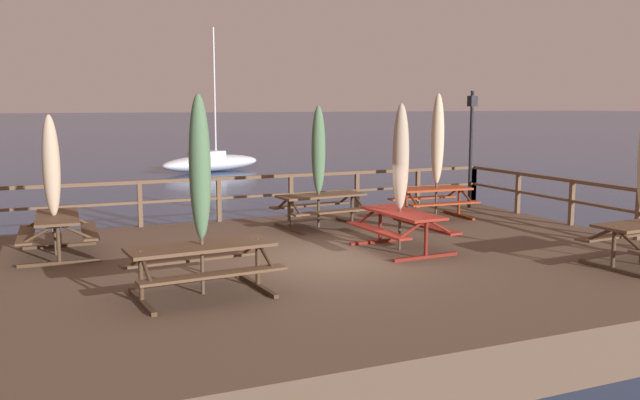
{
  "coord_description": "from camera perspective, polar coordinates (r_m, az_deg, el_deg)",
  "views": [
    {
      "loc": [
        -5.15,
        -11.12,
        3.63
      ],
      "look_at": [
        0.0,
        0.74,
        1.8
      ],
      "focal_mm": 37.89,
      "sensor_mm": 36.0,
      "label": 1
    }
  ],
  "objects": [
    {
      "name": "patio_umbrella_short_back",
      "position": [
        10.08,
        -10.11,
        2.65
      ],
      "size": [
        0.32,
        0.32,
        3.0
      ],
      "color": "#4C3828",
      "rests_on": "wooden_deck"
    },
    {
      "name": "ground_plane",
      "position": [
        12.78,
        1.33,
        -8.43
      ],
      "size": [
        600.0,
        600.0,
        0.0
      ],
      "primitive_type": "plane",
      "color": "navy"
    },
    {
      "name": "patio_umbrella_tall_back_left",
      "position": [
        17.02,
        9.9,
        5.06
      ],
      "size": [
        0.32,
        0.32,
        3.11
      ],
      "color": "#4C3828",
      "rests_on": "wooden_deck"
    },
    {
      "name": "picnic_table_back_left",
      "position": [
        13.63,
        -21.27,
        -2.09
      ],
      "size": [
        1.48,
        2.01,
        0.78
      ],
      "color": "brown",
      "rests_on": "wooden_deck"
    },
    {
      "name": "picnic_table_mid_centre",
      "position": [
        15.68,
        0.11,
        -0.26
      ],
      "size": [
        2.17,
        1.6,
        0.78
      ],
      "color": "brown",
      "rests_on": "wooden_deck"
    },
    {
      "name": "patio_umbrella_tall_mid_right",
      "position": [
        13.55,
        -21.76,
        2.65
      ],
      "size": [
        0.32,
        0.32,
        2.65
      ],
      "color": "#4C3828",
      "rests_on": "wooden_deck"
    },
    {
      "name": "sailboat_distant",
      "position": [
        37.33,
        -9.18,
        3.18
      ],
      "size": [
        6.22,
        3.54,
        7.72
      ],
      "color": "silver",
      "rests_on": "ground"
    },
    {
      "name": "picnic_table_front_left",
      "position": [
        17.15,
        9.54,
        0.33
      ],
      "size": [
        1.94,
        1.5,
        0.78
      ],
      "color": "#993819",
      "rests_on": "wooden_deck"
    },
    {
      "name": "lamp_post_hooked",
      "position": [
        18.79,
        12.66,
        5.68
      ],
      "size": [
        0.46,
        0.59,
        3.2
      ],
      "color": "black",
      "rests_on": "wooden_deck"
    },
    {
      "name": "patio_umbrella_short_mid",
      "position": [
        13.14,
        6.83,
        3.58
      ],
      "size": [
        0.32,
        0.32,
        2.86
      ],
      "color": "#4C3828",
      "rests_on": "wooden_deck"
    },
    {
      "name": "wooden_deck",
      "position": [
        12.67,
        1.34,
        -6.7
      ],
      "size": [
        13.44,
        9.82,
        0.8
      ],
      "primitive_type": "cube",
      "color": "brown",
      "rests_on": "ground"
    },
    {
      "name": "patio_umbrella_tall_mid_left",
      "position": [
        15.51,
        -0.13,
        4.21
      ],
      "size": [
        0.32,
        0.32,
        2.81
      ],
      "color": "#4C3828",
      "rests_on": "wooden_deck"
    },
    {
      "name": "railing_waterside_far",
      "position": [
        16.83,
        -5.47,
        0.92
      ],
      "size": [
        13.24,
        0.1,
        1.09
      ],
      "color": "brown",
      "rests_on": "wooden_deck"
    },
    {
      "name": "railing_side_right",
      "position": [
        16.29,
        22.83,
        0.08
      ],
      "size": [
        0.1,
        9.62,
        1.09
      ],
      "color": "brown",
      "rests_on": "wooden_deck"
    },
    {
      "name": "picnic_table_mid_right",
      "position": [
        13.27,
        6.94,
        -1.85
      ],
      "size": [
        1.49,
        2.06,
        0.78
      ],
      "color": "maroon",
      "rests_on": "wooden_deck"
    },
    {
      "name": "picnic_table_mid_left",
      "position": [
        10.22,
        -9.98,
        -4.88
      ],
      "size": [
        2.27,
        1.57,
        0.78
      ],
      "color": "brown",
      "rests_on": "wooden_deck"
    }
  ]
}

